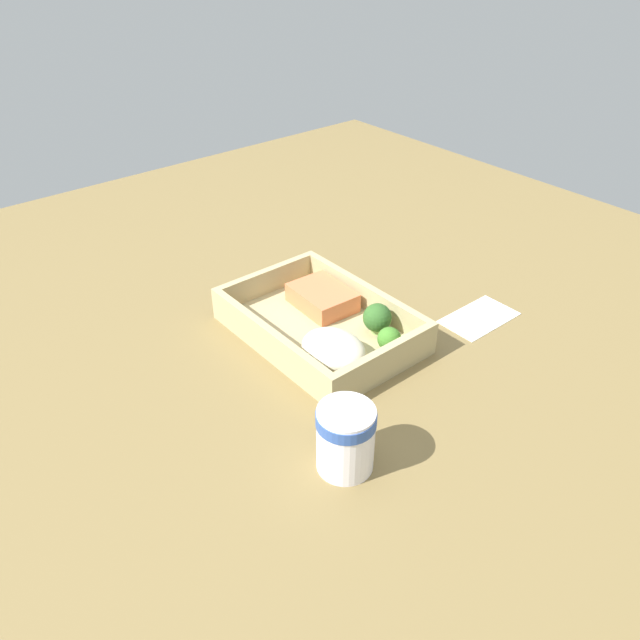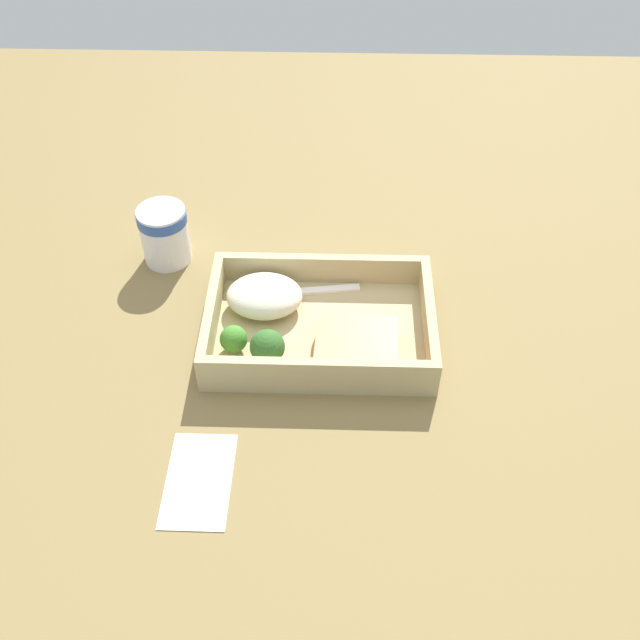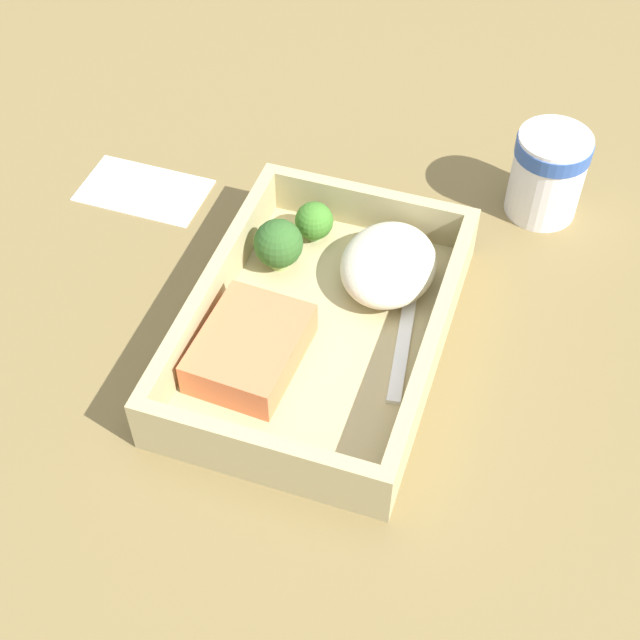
{
  "view_description": "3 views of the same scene",
  "coord_description": "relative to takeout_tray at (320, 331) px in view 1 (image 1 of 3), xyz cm",
  "views": [
    {
      "loc": [
        59.67,
        -49.47,
        54.95
      ],
      "look_at": [
        0.0,
        0.0,
        2.7
      ],
      "focal_mm": 35.0,
      "sensor_mm": 36.0,
      "label": 1
    },
    {
      "loc": [
        -1.9,
        66.9,
        70.16
      ],
      "look_at": [
        0.0,
        0.0,
        2.7
      ],
      "focal_mm": 42.0,
      "sensor_mm": 36.0,
      "label": 2
    },
    {
      "loc": [
        -44.91,
        -15.05,
        57.31
      ],
      "look_at": [
        0.0,
        0.0,
        2.7
      ],
      "focal_mm": 50.0,
      "sensor_mm": 36.0,
      "label": 3
    }
  ],
  "objects": [
    {
      "name": "takeout_tray",
      "position": [
        0.0,
        0.0,
        0.0
      ],
      "size": [
        28.75,
        19.9,
        1.2
      ],
      "primitive_type": "cube",
      "color": "tan",
      "rests_on": "ground_plane"
    },
    {
      "name": "tray_rim",
      "position": [
        0.0,
        0.0,
        2.65
      ],
      "size": [
        28.75,
        19.9,
        4.1
      ],
      "color": "tan",
      "rests_on": "takeout_tray"
    },
    {
      "name": "mashed_potatoes",
      "position": [
        7.36,
        -3.68,
        2.63
      ],
      "size": [
        9.95,
        8.1,
        4.06
      ],
      "primitive_type": "ellipsoid",
      "color": "beige",
      "rests_on": "takeout_tray"
    },
    {
      "name": "receipt_slip",
      "position": [
        12.59,
        22.35,
        -0.48
      ],
      "size": [
        7.2,
        12.25,
        0.24
      ],
      "primitive_type": "cube",
      "rotation": [
        0.0,
        0.0,
        -0.01
      ],
      "color": "white",
      "rests_on": "ground_plane"
    },
    {
      "name": "ground_plane",
      "position": [
        0.0,
        0.0,
        -1.6
      ],
      "size": [
        160.0,
        160.0,
        2.0
      ],
      "primitive_type": "cube",
      "color": "olive"
    },
    {
      "name": "fork",
      "position": [
        3.77,
        -6.44,
        0.82
      ],
      "size": [
        15.88,
        3.81,
        0.44
      ],
      "color": "white",
      "rests_on": "takeout_tray"
    },
    {
      "name": "salmon_fillet",
      "position": [
        -4.6,
        4.29,
        2.15
      ],
      "size": [
        10.35,
        8.09,
        3.09
      ],
      "primitive_type": "cube",
      "rotation": [
        0.0,
        0.0,
        -0.05
      ],
      "color": "#E87447",
      "rests_on": "takeout_tray"
    },
    {
      "name": "paper_cup",
      "position": [
        22.2,
        -14.65,
        4.14
      ],
      "size": [
        6.88,
        6.88,
        8.5
      ],
      "color": "white",
      "rests_on": "ground_plane"
    },
    {
      "name": "broccoli_floret_2",
      "position": [
        10.54,
        4.08,
        2.53
      ],
      "size": [
        3.45,
        3.45,
        3.71
      ],
      "color": "#7EA566",
      "rests_on": "takeout_tray"
    },
    {
      "name": "broccoli_floret_1",
      "position": [
        6.2,
        5.86,
        3.14
      ],
      "size": [
        4.3,
        4.3,
        4.78
      ],
      "color": "#89A75B",
      "rests_on": "takeout_tray"
    }
  ]
}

